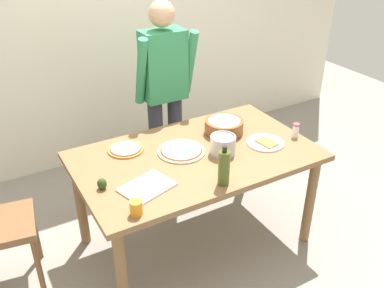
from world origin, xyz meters
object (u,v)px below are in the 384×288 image
object	(u,v)px
dining_table	(196,165)
pizza_raw_on_board	(181,151)
avocado	(102,184)
plate_with_slice	(265,143)
olive_oil_bottle	(224,167)
steel_pot	(223,145)
cutting_board_white	(147,187)
salt_shaker	(296,130)
pizza_cooked_on_tray	(126,149)
person_cook	(164,88)
cup_orange	(136,208)
popcorn_bowl	(224,125)

from	to	relation	value
dining_table	pizza_raw_on_board	size ratio (longest dim) A/B	4.95
dining_table	avocado	world-z (taller)	avocado
plate_with_slice	avocado	size ratio (longest dim) A/B	3.71
olive_oil_bottle	steel_pot	bearing A→B (deg)	57.36
steel_pot	cutting_board_white	bearing A→B (deg)	-169.29
plate_with_slice	salt_shaker	world-z (taller)	salt_shaker
pizza_cooked_on_tray	cutting_board_white	bearing A→B (deg)	-96.86
pizza_cooked_on_tray	salt_shaker	bearing A→B (deg)	-20.59
person_cook	steel_pot	bearing A→B (deg)	-89.29
steel_pot	avocado	world-z (taller)	steel_pot
pizza_raw_on_board	plate_with_slice	world-z (taller)	plate_with_slice
pizza_raw_on_board	avocado	distance (m)	0.62
pizza_cooked_on_tray	olive_oil_bottle	size ratio (longest dim) A/B	0.95
cup_orange	pizza_cooked_on_tray	bearing A→B (deg)	72.72
cutting_board_white	avocado	xyz separation A→B (m)	(-0.23, 0.12, 0.03)
person_cook	cup_orange	distance (m)	1.38
dining_table	avocado	bearing A→B (deg)	-173.46
cup_orange	cutting_board_white	xyz separation A→B (m)	(0.15, 0.20, -0.04)
plate_with_slice	salt_shaker	xyz separation A→B (m)	(0.25, -0.03, 0.04)
person_cook	olive_oil_bottle	xyz separation A→B (m)	(-0.18, -1.14, -0.07)
plate_with_slice	olive_oil_bottle	size ratio (longest dim) A/B	1.02
cutting_board_white	avocado	world-z (taller)	avocado
person_cook	olive_oil_bottle	world-z (taller)	person_cook
pizza_cooked_on_tray	salt_shaker	distance (m)	1.21
steel_pot	salt_shaker	xyz separation A→B (m)	(0.58, -0.06, -0.01)
salt_shaker	pizza_raw_on_board	bearing A→B (deg)	165.14
popcorn_bowl	steel_pot	xyz separation A→B (m)	(-0.17, -0.24, 0.00)
person_cook	olive_oil_bottle	distance (m)	1.16
dining_table	olive_oil_bottle	distance (m)	0.44
plate_with_slice	cup_orange	world-z (taller)	cup_orange
pizza_cooked_on_tray	cup_orange	bearing A→B (deg)	-107.28
pizza_cooked_on_tray	avocado	distance (m)	0.46
person_cook	popcorn_bowl	distance (m)	0.63
dining_table	pizza_raw_on_board	bearing A→B (deg)	137.69
pizza_raw_on_board	olive_oil_bottle	world-z (taller)	olive_oil_bottle
person_cook	salt_shaker	bearing A→B (deg)	-56.94
olive_oil_bottle	cup_orange	xyz separation A→B (m)	(-0.57, -0.01, -0.07)
pizza_cooked_on_tray	steel_pot	distance (m)	0.66
dining_table	salt_shaker	bearing A→B (deg)	-11.39
plate_with_slice	salt_shaker	bearing A→B (deg)	-5.81
olive_oil_bottle	dining_table	bearing A→B (deg)	85.13
dining_table	plate_with_slice	world-z (taller)	plate_with_slice
dining_table	pizza_cooked_on_tray	size ratio (longest dim) A/B	6.55
avocado	pizza_raw_on_board	bearing A→B (deg)	13.42
plate_with_slice	dining_table	bearing A→B (deg)	165.90
pizza_raw_on_board	cutting_board_white	xyz separation A→B (m)	(-0.37, -0.27, -0.00)
person_cook	avocado	xyz separation A→B (m)	(-0.83, -0.83, -0.14)
pizza_raw_on_board	olive_oil_bottle	distance (m)	0.47
popcorn_bowl	salt_shaker	distance (m)	0.51
pizza_raw_on_board	plate_with_slice	xyz separation A→B (m)	(0.57, -0.19, -0.00)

